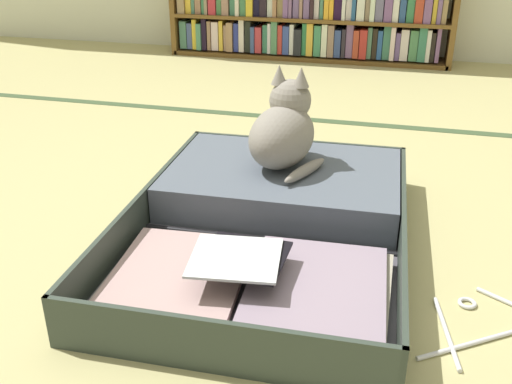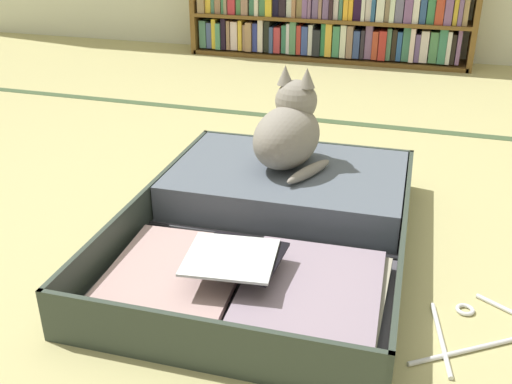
# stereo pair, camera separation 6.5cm
# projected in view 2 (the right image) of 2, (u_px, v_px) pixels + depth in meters

# --- Properties ---
(ground_plane) EXTENTS (10.00, 10.00, 0.00)m
(ground_plane) POSITION_uv_depth(u_px,v_px,m) (222.00, 260.00, 1.47)
(ground_plane) COLOR tan
(tatami_border) EXTENTS (4.80, 0.05, 0.00)m
(tatami_border) POSITION_uv_depth(u_px,v_px,m) (316.00, 120.00, 2.45)
(tatami_border) COLOR #3D5232
(tatami_border) RESTS_ON ground_plane
(bookshelf) EXTENTS (1.63, 0.23, 0.67)m
(bookshelf) POSITION_uv_depth(u_px,v_px,m) (329.00, 1.00, 3.32)
(bookshelf) COLOR brown
(bookshelf) RESTS_ON ground_plane
(open_suitcase) EXTENTS (0.72, 0.98, 0.12)m
(open_suitcase) POSITION_uv_depth(u_px,v_px,m) (277.00, 213.00, 1.59)
(open_suitcase) COLOR #333E35
(open_suitcase) RESTS_ON ground_plane
(black_cat) EXTENTS (0.24, 0.30, 0.28)m
(black_cat) POSITION_uv_depth(u_px,v_px,m) (290.00, 131.00, 1.67)
(black_cat) COLOR gray
(black_cat) RESTS_ON open_suitcase
(clothes_hanger) EXTENTS (0.35, 0.30, 0.01)m
(clothes_hanger) POSITION_uv_depth(u_px,v_px,m) (487.00, 331.00, 1.21)
(clothes_hanger) COLOR silver
(clothes_hanger) RESTS_ON ground_plane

